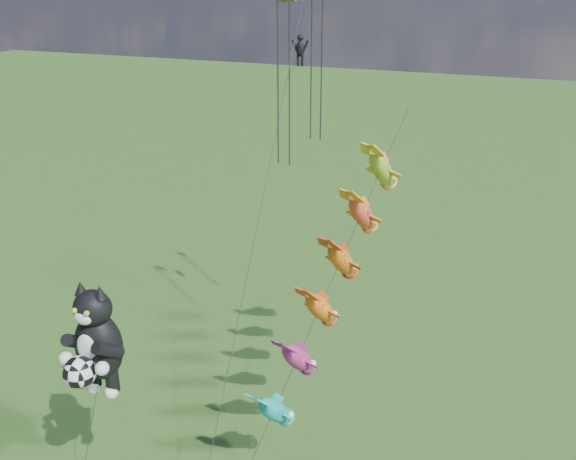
% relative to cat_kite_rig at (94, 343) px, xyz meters
% --- Properties ---
extents(cat_kite_rig, '(2.41, 4.12, 11.91)m').
position_rel_cat_kite_rig_xyz_m(cat_kite_rig, '(0.00, 0.00, 0.00)').
color(cat_kite_rig, brown).
rests_on(cat_kite_rig, ground).
extents(fish_windsock_rig, '(4.26, 15.49, 16.91)m').
position_rel_cat_kite_rig_xyz_m(fish_windsock_rig, '(7.32, 8.41, 0.24)').
color(fish_windsock_rig, brown).
rests_on(fish_windsock_rig, ground).
extents(parafoil_rig, '(2.16, 17.47, 26.19)m').
position_rel_cat_kite_rig_xyz_m(parafoil_rig, '(3.71, 12.93, 10.13)').
color(parafoil_rig, brown).
rests_on(parafoil_rig, ground).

